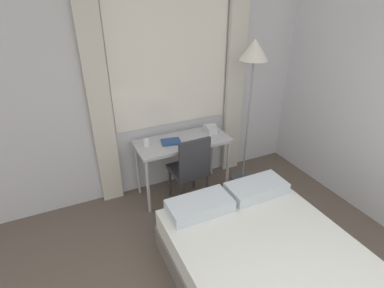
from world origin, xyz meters
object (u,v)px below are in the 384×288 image
Objects in this scene: desk at (183,145)px; book at (171,142)px; telephone at (210,129)px; standing_lamp at (253,67)px; mug at (147,143)px; bed at (275,275)px; desk_chair at (190,167)px.

book is at bearing -178.37° from desk.
telephone reaches higher than book.
standing_lamp is 1.50m from mug.
bed is 11.05× the size of telephone.
telephone is (0.30, 1.73, 0.56)m from bed.
standing_lamp is at bearing 8.09° from desk_chair.
desk_chair is at bearing -170.09° from standing_lamp.
desk is at bearing 173.86° from standing_lamp.
telephone reaches higher than bed.
bed is 2.19m from standing_lamp.
standing_lamp reaches higher than mug.
standing_lamp reaches higher than bed.
standing_lamp is 0.89m from telephone.
bed is 23.80× the size of mug.
desk is 1.24× the size of desk_chair.
telephone is at bearing 33.85° from desk_chair.
telephone is at bearing 80.19° from bed.
desk_chair is at bearing -144.32° from telephone.
desk is 0.42m from telephone.
desk reaches higher than bed.
desk is at bearing 1.63° from book.
desk is at bearing -172.52° from telephone.
mug reaches higher than bed.
desk is 0.45m from mug.
standing_lamp is 1.28m from book.
standing_lamp is at bearing 64.64° from bed.
mug is at bearing 174.31° from standing_lamp.
bed is at bearing -87.35° from desk_chair.
desk_chair is 3.71× the size of book.
desk_chair is 0.37m from book.
bed is at bearing -81.42° from book.
desk is 1.74m from bed.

